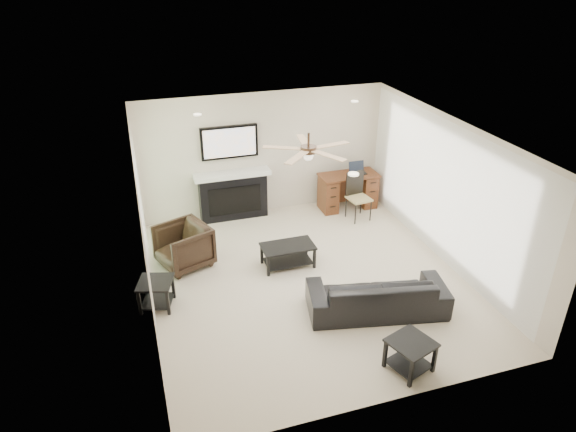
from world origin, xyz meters
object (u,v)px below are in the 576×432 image
object	(u,v)px
fireplace_unit	(232,174)
desk	(348,191)
armchair	(183,246)
coffee_table	(288,255)
sofa	(377,294)

from	to	relation	value
fireplace_unit	desk	world-z (taller)	fireplace_unit
desk	armchair	bearing A→B (deg)	-160.72
armchair	desk	world-z (taller)	desk
coffee_table	fireplace_unit	world-z (taller)	fireplace_unit
sofa	desk	xyz separation A→B (m)	(0.99, 3.41, 0.08)
sofa	coffee_table	world-z (taller)	sofa
sofa	armchair	size ratio (longest dim) A/B	2.49
coffee_table	desk	bearing A→B (deg)	43.43
armchair	coffee_table	size ratio (longest dim) A/B	0.92
armchair	coffee_table	world-z (taller)	armchair
coffee_table	fireplace_unit	xyz separation A→B (m)	(-0.50, 2.06, 0.75)
fireplace_unit	armchair	bearing A→B (deg)	-128.40
armchair	desk	bearing A→B (deg)	87.91
desk	coffee_table	bearing A→B (deg)	-136.32
sofa	fireplace_unit	xyz separation A→B (m)	(-1.40, 3.66, 0.65)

